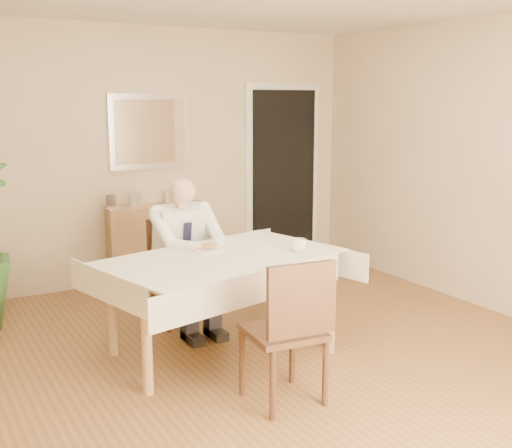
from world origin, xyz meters
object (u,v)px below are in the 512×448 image
sideboard (159,244)px  coffee_mug (299,245)px  chair_far (176,264)px  chair_near (291,324)px  seated_man (189,248)px  dining_table (222,267)px

sideboard → coffee_mug: bearing=-76.7°
chair_far → chair_near: 1.83m
chair_near → sideboard: chair_near is taller
chair_near → coffee_mug: (0.57, 0.79, 0.27)m
seated_man → coffee_mug: (0.56, -0.76, 0.11)m
chair_near → seated_man: bearing=95.3°
dining_table → chair_far: 0.90m
chair_far → coffee_mug: size_ratio=7.24×
seated_man → sideboard: 1.48m
dining_table → sideboard: size_ratio=1.91×
dining_table → seated_man: 0.59m
seated_man → sideboard: bearing=79.0°
coffee_mug → sideboard: 2.24m
dining_table → coffee_mug: size_ratio=16.08×
seated_man → coffee_mug: size_ratio=10.26×
chair_near → sideboard: bearing=90.0°
chair_far → seated_man: (0.00, -0.29, 0.20)m
dining_table → seated_man: seated_man is taller
dining_table → chair_far: chair_far is taller
dining_table → seated_man: bearing=76.3°
coffee_mug → sideboard: size_ratio=0.12×
chair_far → sideboard: 1.18m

